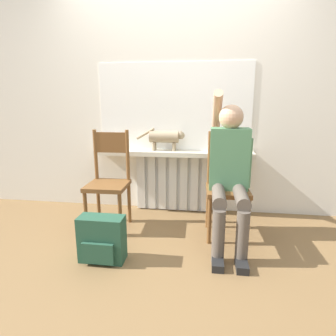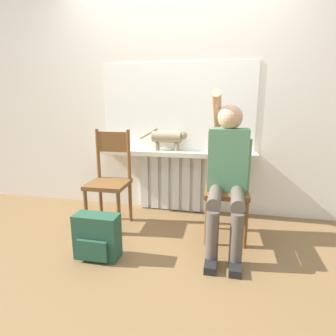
{
  "view_description": "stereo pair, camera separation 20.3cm",
  "coord_description": "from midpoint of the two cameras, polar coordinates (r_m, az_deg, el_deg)",
  "views": [
    {
      "loc": [
        0.37,
        -1.93,
        1.24
      ],
      "look_at": [
        0.0,
        0.72,
        0.6
      ],
      "focal_mm": 30.0,
      "sensor_mm": 36.0,
      "label": 1
    },
    {
      "loc": [
        0.57,
        -1.89,
        1.24
      ],
      "look_at": [
        0.0,
        0.72,
        0.6
      ],
      "focal_mm": 30.0,
      "sensor_mm": 36.0,
      "label": 2
    }
  ],
  "objects": [
    {
      "name": "ground_plane",
      "position": [
        2.33,
        -1.36,
        -18.78
      ],
      "size": [
        12.0,
        12.0,
        0.0
      ],
      "primitive_type": "plane",
      "color": "brown"
    },
    {
      "name": "wall_with_window",
      "position": [
        3.18,
        3.96,
        15.35
      ],
      "size": [
        7.0,
        0.06,
        2.7
      ],
      "color": "white",
      "rests_on": "ground_plane"
    },
    {
      "name": "radiator",
      "position": [
        3.23,
        3.47,
        -3.0
      ],
      "size": [
        0.86,
        0.08,
        0.66
      ],
      "color": "silver",
      "rests_on": "ground_plane"
    },
    {
      "name": "windowsill",
      "position": [
        3.08,
        3.36,
        2.99
      ],
      "size": [
        1.75,
        0.23,
        0.05
      ],
      "color": "beige",
      "rests_on": "radiator"
    },
    {
      "name": "window_glass",
      "position": [
        3.14,
        3.81,
        12.25
      ],
      "size": [
        1.68,
        0.01,
        0.94
      ],
      "color": "white",
      "rests_on": "windowsill"
    },
    {
      "name": "chair_left",
      "position": [
        2.83,
        -9.77,
        -2.15
      ],
      "size": [
        0.39,
        0.39,
        0.97
      ],
      "rotation": [
        0.0,
        0.0,
        0.02
      ],
      "color": "brown",
      "rests_on": "ground_plane"
    },
    {
      "name": "chair_right",
      "position": [
        2.63,
        13.99,
        -3.55
      ],
      "size": [
        0.4,
        0.4,
        0.97
      ],
      "rotation": [
        0.0,
        0.0,
        0.05
      ],
      "color": "brown",
      "rests_on": "ground_plane"
    },
    {
      "name": "person",
      "position": [
        2.46,
        14.36,
        -0.12
      ],
      "size": [
        0.36,
        1.04,
        1.34
      ],
      "color": "brown",
      "rests_on": "ground_plane"
    },
    {
      "name": "cat",
      "position": [
        3.09,
        1.87,
        6.27
      ],
      "size": [
        0.54,
        0.13,
        0.25
      ],
      "color": "#9E896B",
      "rests_on": "windowsill"
    },
    {
      "name": "backpack",
      "position": [
        2.35,
        -11.83,
        -13.64
      ],
      "size": [
        0.36,
        0.19,
        0.37
      ],
      "color": "#234C38",
      "rests_on": "ground_plane"
    }
  ]
}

